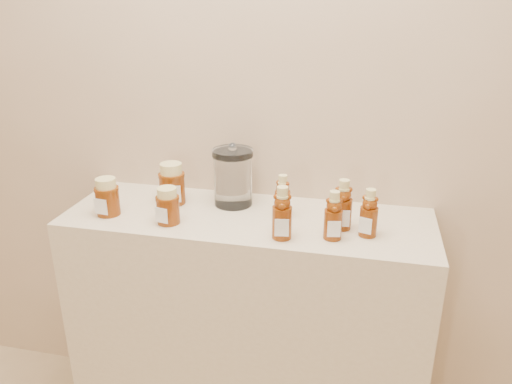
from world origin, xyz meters
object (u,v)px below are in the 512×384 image
(honey_jar_left, at_px, (107,197))
(display_table, at_px, (248,330))
(bear_bottle_front_left, at_px, (282,209))
(bear_bottle_back_left, at_px, (283,193))
(glass_canister, at_px, (233,175))

(honey_jar_left, bearing_deg, display_table, 17.63)
(bear_bottle_front_left, height_order, honey_jar_left, bear_bottle_front_left)
(honey_jar_left, bearing_deg, bear_bottle_front_left, 2.87)
(display_table, distance_m, bear_bottle_back_left, 0.54)
(display_table, bearing_deg, honey_jar_left, -169.38)
(bear_bottle_back_left, relative_size, bear_bottle_front_left, 0.87)
(honey_jar_left, height_order, glass_canister, glass_canister)
(display_table, distance_m, bear_bottle_front_left, 0.57)
(bear_bottle_front_left, bearing_deg, glass_canister, 124.56)
(bear_bottle_back_left, height_order, glass_canister, glass_canister)
(bear_bottle_back_left, height_order, bear_bottle_front_left, bear_bottle_front_left)
(bear_bottle_back_left, height_order, honey_jar_left, bear_bottle_back_left)
(bear_bottle_front_left, relative_size, honey_jar_left, 1.47)
(bear_bottle_back_left, xyz_separation_m, glass_canister, (-0.18, 0.06, 0.03))
(bear_bottle_front_left, distance_m, honey_jar_left, 0.59)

